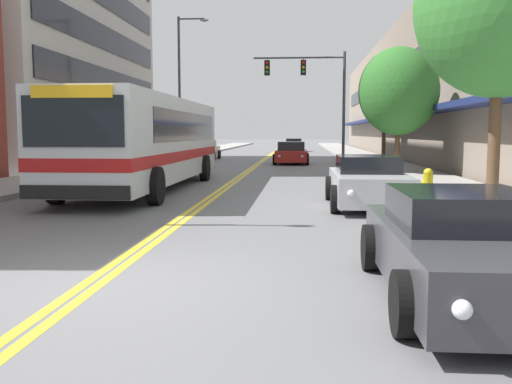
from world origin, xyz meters
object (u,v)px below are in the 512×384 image
object	(u,v)px
car_beige_parked_left_far	(203,150)
street_tree_right_far	(385,97)
street_lamp_left_far	(183,78)
fire_hydrant	(428,183)
car_red_moving_second	(291,154)
car_navy_moving_lead	(294,146)
street_tree_right_mid	(399,91)
street_tree_right_near	(500,5)
traffic_signal_mast	(314,84)
car_silver_parked_right_mid	(368,182)
city_bus	(149,138)
car_white_parked_left_near	(175,155)
car_dark_grey_parked_right_foreground	(464,248)

from	to	relation	value
car_beige_parked_left_far	street_tree_right_far	xyz separation A→B (m)	(12.08, -3.58, 3.47)
street_lamp_left_far	street_tree_right_far	size ratio (longest dim) A/B	1.71
fire_hydrant	car_red_moving_second	bearing A→B (deg)	101.74
car_navy_moving_lead	street_tree_right_mid	size ratio (longest dim) A/B	0.92
car_beige_parked_left_far	street_tree_right_far	bearing A→B (deg)	-16.49
car_navy_moving_lead	street_tree_right_near	size ratio (longest dim) A/B	0.81
street_tree_right_near	car_navy_moving_lead	bearing A→B (deg)	95.83
fire_hydrant	car_beige_parked_left_far	bearing A→B (deg)	112.82
fire_hydrant	car_navy_moving_lead	bearing A→B (deg)	95.57
traffic_signal_mast	street_tree_right_far	distance (m)	4.49
car_silver_parked_right_mid	street_tree_right_far	size ratio (longest dim) A/B	0.83
car_beige_parked_left_far	street_tree_right_mid	distance (m)	18.94
street_lamp_left_far	street_tree_right_mid	size ratio (longest dim) A/B	1.74
city_bus	car_navy_moving_lead	world-z (taller)	city_bus
car_white_parked_left_near	car_red_moving_second	world-z (taller)	car_white_parked_left_near
car_white_parked_left_near	street_tree_right_near	xyz separation A→B (m)	(10.80, -18.80, 3.74)
traffic_signal_mast	street_tree_right_far	size ratio (longest dim) A/B	1.26
city_bus	traffic_signal_mast	bearing A→B (deg)	71.14
street_lamp_left_far	street_tree_right_mid	bearing A→B (deg)	-45.81
fire_hydrant	car_silver_parked_right_mid	bearing A→B (deg)	-155.23
street_tree_right_far	car_dark_grey_parked_right_foreground	bearing A→B (deg)	-96.36
car_beige_parked_left_far	traffic_signal_mast	world-z (taller)	traffic_signal_mast
car_navy_moving_lead	street_tree_right_near	world-z (taller)	street_tree_right_near
city_bus	street_tree_right_near	xyz separation A→B (m)	(9.00, -6.80, 2.72)
car_red_moving_second	car_beige_parked_left_far	bearing A→B (deg)	139.35
city_bus	car_silver_parked_right_mid	size ratio (longest dim) A/B	2.78
city_bus	street_lamp_left_far	distance (m)	18.63
street_tree_right_near	traffic_signal_mast	bearing A→B (deg)	97.53
car_dark_grey_parked_right_foreground	traffic_signal_mast	world-z (taller)	traffic_signal_mast
city_bus	street_tree_right_mid	world-z (taller)	street_tree_right_mid
car_dark_grey_parked_right_foreground	street_tree_right_far	size ratio (longest dim) A/B	0.79
car_dark_grey_parked_right_foreground	street_tree_right_mid	bearing A→B (deg)	82.96
car_dark_grey_parked_right_foreground	street_tree_right_near	xyz separation A→B (m)	(2.08, 5.48, 3.82)
city_bus	car_beige_parked_left_far	xyz separation A→B (m)	(-1.84, 21.11, -1.06)
street_tree_right_near	street_tree_right_mid	world-z (taller)	street_tree_right_near
car_red_moving_second	street_tree_right_mid	xyz separation A→B (m)	(4.68, -9.67, 3.00)
car_white_parked_left_near	car_dark_grey_parked_right_foreground	world-z (taller)	car_white_parked_left_near
car_dark_grey_parked_right_foreground	car_red_moving_second	distance (m)	28.05
car_silver_parked_right_mid	street_tree_right_near	size ratio (longest dim) A/B	0.74
city_bus	car_dark_grey_parked_right_foreground	world-z (taller)	city_bus
city_bus	car_red_moving_second	size ratio (longest dim) A/B	3.01
car_white_parked_left_near	car_dark_grey_parked_right_foreground	xyz separation A→B (m)	(8.73, -24.28, -0.08)
car_silver_parked_right_mid	street_lamp_left_far	distance (m)	24.55
car_white_parked_left_near	fire_hydrant	bearing A→B (deg)	-56.24
car_red_moving_second	street_tree_right_near	xyz separation A→B (m)	(4.49, -22.47, 3.78)
car_red_moving_second	street_tree_right_far	bearing A→B (deg)	18.01
traffic_signal_mast	street_tree_right_mid	bearing A→B (deg)	-73.25
car_silver_parked_right_mid	fire_hydrant	distance (m)	1.84
car_beige_parked_left_far	car_navy_moving_lead	bearing A→B (deg)	70.38
car_white_parked_left_near	car_beige_parked_left_far	xyz separation A→B (m)	(-0.03, 9.12, -0.03)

